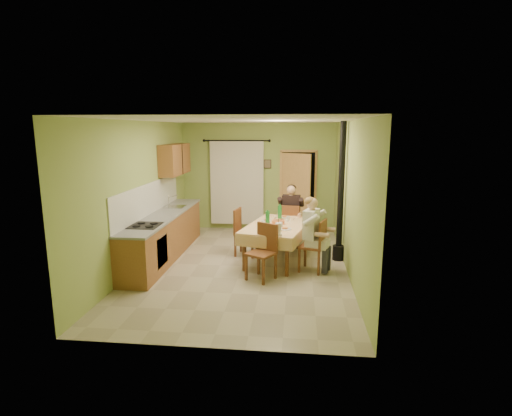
# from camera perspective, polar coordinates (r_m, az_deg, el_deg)

# --- Properties ---
(floor) EXTENTS (4.00, 6.00, 0.01)m
(floor) POSITION_cam_1_polar(r_m,az_deg,el_deg) (7.92, -1.90, -8.30)
(floor) COLOR tan
(floor) RESTS_ON ground
(room_shell) EXTENTS (4.04, 6.04, 2.82)m
(room_shell) POSITION_cam_1_polar(r_m,az_deg,el_deg) (7.51, -1.99, 4.91)
(room_shell) COLOR #99B15B
(room_shell) RESTS_ON ground
(kitchen_run) EXTENTS (0.64, 3.64, 1.56)m
(kitchen_run) POSITION_cam_1_polar(r_m,az_deg,el_deg) (8.54, -12.99, -3.74)
(kitchen_run) COLOR brown
(kitchen_run) RESTS_ON ground
(upper_cabinets) EXTENTS (0.35, 1.40, 0.70)m
(upper_cabinets) POSITION_cam_1_polar(r_m,az_deg,el_deg) (9.55, -11.50, 6.84)
(upper_cabinets) COLOR brown
(upper_cabinets) RESTS_ON room_shell
(curtain) EXTENTS (1.70, 0.07, 2.22)m
(curtain) POSITION_cam_1_polar(r_m,az_deg,el_deg) (10.50, -2.75, 3.66)
(curtain) COLOR black
(curtain) RESTS_ON ground
(doorway) EXTENTS (0.96, 0.45, 2.15)m
(doorway) POSITION_cam_1_polar(r_m,az_deg,el_deg) (10.39, 5.87, 2.35)
(doorway) COLOR black
(doorway) RESTS_ON ground
(dining_table) EXTENTS (1.49, 2.04, 0.76)m
(dining_table) POSITION_cam_1_polar(r_m,az_deg,el_deg) (8.13, 3.05, -4.97)
(dining_table) COLOR #E1B179
(dining_table) RESTS_ON ground
(tableware) EXTENTS (0.64, 1.66, 0.33)m
(tableware) POSITION_cam_1_polar(r_m,az_deg,el_deg) (7.91, 2.94, -2.08)
(tableware) COLOR white
(tableware) RESTS_ON dining_table
(chair_far) EXTENTS (0.46, 0.46, 0.98)m
(chair_far) POSITION_cam_1_polar(r_m,az_deg,el_deg) (9.16, 4.93, -3.71)
(chair_far) COLOR brown
(chair_far) RESTS_ON ground
(chair_near) EXTENTS (0.59, 0.59, 1.00)m
(chair_near) POSITION_cam_1_polar(r_m,az_deg,el_deg) (7.17, 0.79, -7.94)
(chair_near) COLOR brown
(chair_near) RESTS_ON ground
(chair_right) EXTENTS (0.55, 0.55, 1.00)m
(chair_right) POSITION_cam_1_polar(r_m,az_deg,el_deg) (7.64, 8.10, -6.82)
(chair_right) COLOR brown
(chair_right) RESTS_ON ground
(chair_left) EXTENTS (0.50, 0.50, 1.00)m
(chair_left) POSITION_cam_1_polar(r_m,az_deg,el_deg) (8.51, -1.48, -4.82)
(chair_left) COLOR brown
(chair_left) RESTS_ON ground
(man_far) EXTENTS (0.61, 0.49, 1.39)m
(man_far) POSITION_cam_1_polar(r_m,az_deg,el_deg) (9.04, 5.01, -0.08)
(man_far) COLOR black
(man_far) RESTS_ON chair_far
(man_right) EXTENTS (0.58, 0.65, 1.39)m
(man_right) POSITION_cam_1_polar(r_m,az_deg,el_deg) (7.49, 8.12, -2.52)
(man_right) COLOR silver
(man_right) RESTS_ON chair_right
(stove_flue) EXTENTS (0.24, 0.24, 2.80)m
(stove_flue) POSITION_cam_1_polar(r_m,az_deg,el_deg) (8.20, 11.92, -0.42)
(stove_flue) COLOR black
(stove_flue) RESTS_ON ground
(picture_back) EXTENTS (0.19, 0.03, 0.23)m
(picture_back) POSITION_cam_1_polar(r_m,az_deg,el_deg) (10.43, 1.66, 6.30)
(picture_back) COLOR black
(picture_back) RESTS_ON room_shell
(picture_right) EXTENTS (0.03, 0.31, 0.21)m
(picture_right) POSITION_cam_1_polar(r_m,az_deg,el_deg) (8.68, 12.21, 5.72)
(picture_right) COLOR brown
(picture_right) RESTS_ON room_shell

